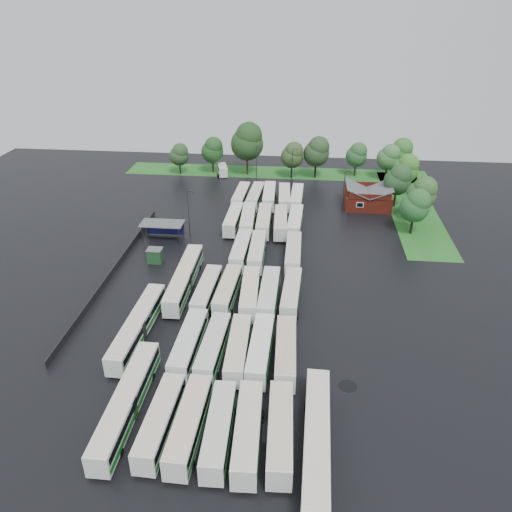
# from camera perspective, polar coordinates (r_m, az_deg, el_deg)

# --- Properties ---
(ground) EXTENTS (160.00, 160.00, 0.00)m
(ground) POSITION_cam_1_polar(r_m,az_deg,el_deg) (77.57, -2.38, -5.71)
(ground) COLOR black
(ground) RESTS_ON ground
(brick_building) EXTENTS (10.07, 8.60, 5.39)m
(brick_building) POSITION_cam_1_polar(r_m,az_deg,el_deg) (115.14, 12.62, 6.37)
(brick_building) COLOR maroon
(brick_building) RESTS_ON ground
(wash_shed) EXTENTS (8.20, 4.20, 3.58)m
(wash_shed) POSITION_cam_1_polar(r_m,az_deg,el_deg) (98.46, -10.61, 3.51)
(wash_shed) COLOR #2D2D30
(wash_shed) RESTS_ON ground
(utility_hut) EXTENTS (2.70, 2.20, 2.62)m
(utility_hut) POSITION_cam_1_polar(r_m,az_deg,el_deg) (90.82, -11.46, 0.07)
(utility_hut) COLOR #183E1F
(utility_hut) RESTS_ON ground
(grass_strip_north) EXTENTS (80.00, 10.00, 0.01)m
(grass_strip_north) POSITION_cam_1_polar(r_m,az_deg,el_deg) (135.83, 2.29, 9.52)
(grass_strip_north) COLOR #21661F
(grass_strip_north) RESTS_ON ground
(grass_strip_east) EXTENTS (10.00, 50.00, 0.01)m
(grass_strip_east) POSITION_cam_1_polar(r_m,az_deg,el_deg) (117.50, 17.38, 5.21)
(grass_strip_east) COLOR #21661F
(grass_strip_east) RESTS_ON ground
(west_fence) EXTENTS (0.10, 50.00, 1.20)m
(west_fence) POSITION_cam_1_polar(r_m,az_deg,el_deg) (89.30, -15.92, -1.54)
(west_fence) COLOR #2D2D30
(west_fence) RESTS_ON ground
(bus_r0c0) EXTENTS (2.92, 12.20, 3.38)m
(bus_r0c0) POSITION_cam_1_polar(r_m,az_deg,el_deg) (57.86, -10.87, -18.02)
(bus_r0c0) COLOR silver
(bus_r0c0) RESTS_ON ground
(bus_r0c1) EXTENTS (2.92, 12.58, 3.49)m
(bus_r0c1) POSITION_cam_1_polar(r_m,az_deg,el_deg) (56.99, -7.63, -18.49)
(bus_r0c1) COLOR silver
(bus_r0c1) RESTS_ON ground
(bus_r0c2) EXTENTS (2.90, 12.07, 3.34)m
(bus_r0c2) POSITION_cam_1_polar(r_m,az_deg,el_deg) (56.28, -4.25, -19.15)
(bus_r0c2) COLOR silver
(bus_r0c2) RESTS_ON ground
(bus_r0c3) EXTENTS (3.15, 12.56, 3.47)m
(bus_r0c3) POSITION_cam_1_polar(r_m,az_deg,el_deg) (55.86, -0.94, -19.41)
(bus_r0c3) COLOR silver
(bus_r0c3) RESTS_ON ground
(bus_r0c4) EXTENTS (3.09, 12.48, 3.45)m
(bus_r0c4) POSITION_cam_1_polar(r_m,az_deg,el_deg) (55.91, 2.79, -19.40)
(bus_r0c4) COLOR silver
(bus_r0c4) RESTS_ON ground
(bus_r1c0) EXTENTS (2.88, 12.56, 3.48)m
(bus_r1c0) POSITION_cam_1_polar(r_m,az_deg,el_deg) (67.31, -7.70, -9.95)
(bus_r1c0) COLOR silver
(bus_r1c0) RESTS_ON ground
(bus_r1c1) EXTENTS (3.01, 12.19, 3.37)m
(bus_r1c1) POSITION_cam_1_polar(r_m,az_deg,el_deg) (66.57, -4.90, -10.33)
(bus_r1c1) COLOR silver
(bus_r1c1) RESTS_ON ground
(bus_r1c2) EXTENTS (2.86, 12.09, 3.35)m
(bus_r1c2) POSITION_cam_1_polar(r_m,az_deg,el_deg) (66.08, -2.06, -10.57)
(bus_r1c2) COLOR silver
(bus_r1c2) RESTS_ON ground
(bus_r1c3) EXTENTS (2.84, 12.47, 3.46)m
(bus_r1c3) POSITION_cam_1_polar(r_m,az_deg,el_deg) (65.85, 0.50, -10.64)
(bus_r1c3) COLOR silver
(bus_r1c3) RESTS_ON ground
(bus_r1c4) EXTENTS (3.00, 12.39, 3.43)m
(bus_r1c4) POSITION_cam_1_polar(r_m,az_deg,el_deg) (65.63, 3.41, -10.88)
(bus_r1c4) COLOR silver
(bus_r1c4) RESTS_ON ground
(bus_r2c0) EXTENTS (2.97, 12.07, 3.34)m
(bus_r2c0) POSITION_cam_1_polar(r_m,az_deg,el_deg) (78.05, -5.64, -4.00)
(bus_r2c0) COLOR silver
(bus_r2c0) RESTS_ON ground
(bus_r2c1) EXTENTS (3.09, 12.08, 3.33)m
(bus_r2c1) POSITION_cam_1_polar(r_m,az_deg,el_deg) (77.93, -3.26, -3.96)
(bus_r2c1) COLOR silver
(bus_r2c1) RESTS_ON ground
(bus_r2c2) EXTENTS (3.20, 12.37, 3.41)m
(bus_r2c2) POSITION_cam_1_polar(r_m,az_deg,el_deg) (77.07, -0.70, -4.27)
(bus_r2c2) COLOR silver
(bus_r2c2) RESTS_ON ground
(bus_r2c3) EXTENTS (2.75, 12.45, 3.46)m
(bus_r2c3) POSITION_cam_1_polar(r_m,az_deg,el_deg) (76.87, 1.49, -4.35)
(bus_r2c3) COLOR silver
(bus_r2c3) RESTS_ON ground
(bus_r2c4) EXTENTS (3.02, 12.08, 3.34)m
(bus_r2c4) POSITION_cam_1_polar(r_m,az_deg,el_deg) (77.24, 4.04, -4.30)
(bus_r2c4) COLOR silver
(bus_r2c4) RESTS_ON ground
(bus_r3c1) EXTENTS (2.81, 12.28, 3.41)m
(bus_r3c1) POSITION_cam_1_polar(r_m,az_deg,el_deg) (89.68, -1.72, 0.68)
(bus_r3c1) COLOR silver
(bus_r3c1) RESTS_ON ground
(bus_r3c2) EXTENTS (2.80, 12.21, 3.39)m
(bus_r3c2) POSITION_cam_1_polar(r_m,az_deg,el_deg) (89.14, 0.14, 0.50)
(bus_r3c2) COLOR silver
(bus_r3c2) RESTS_ON ground
(bus_r3c4) EXTENTS (2.71, 12.45, 3.46)m
(bus_r3c4) POSITION_cam_1_polar(r_m,az_deg,el_deg) (88.61, 4.28, 0.27)
(bus_r3c4) COLOR silver
(bus_r3c4) RESTS_ON ground
(bus_r4c0) EXTENTS (2.73, 12.07, 3.35)m
(bus_r4c0) POSITION_cam_1_polar(r_m,az_deg,el_deg) (102.17, -2.60, 4.21)
(bus_r4c0) COLOR silver
(bus_r4c0) RESTS_ON ground
(bus_r4c1) EXTENTS (3.26, 12.62, 3.48)m
(bus_r4c1) POSITION_cam_1_polar(r_m,az_deg,el_deg) (101.60, -0.92, 4.14)
(bus_r4c1) COLOR silver
(bus_r4c1) RESTS_ON ground
(bus_r4c2) EXTENTS (2.98, 12.52, 3.47)m
(bus_r4c2) POSITION_cam_1_polar(r_m,az_deg,el_deg) (101.21, 0.91, 4.03)
(bus_r4c2) COLOR silver
(bus_r4c2) RESTS_ON ground
(bus_r4c3) EXTENTS (3.11, 12.23, 3.37)m
(bus_r4c3) POSITION_cam_1_polar(r_m,az_deg,el_deg) (100.80, 2.82, 3.87)
(bus_r4c3) COLOR silver
(bus_r4c3) RESTS_ON ground
(bus_r4c4) EXTENTS (3.05, 12.31, 3.40)m
(bus_r4c4) POSITION_cam_1_polar(r_m,az_deg,el_deg) (101.09, 4.49, 3.89)
(bus_r4c4) COLOR silver
(bus_r4c4) RESTS_ON ground
(bus_r5c0) EXTENTS (2.98, 12.07, 3.34)m
(bus_r5c0) POSITION_cam_1_polar(r_m,az_deg,el_deg) (114.15, -1.72, 6.84)
(bus_r5c0) COLOR silver
(bus_r5c0) RESTS_ON ground
(bus_r5c1) EXTENTS (3.14, 12.21, 3.37)m
(bus_r5c1) POSITION_cam_1_polar(r_m,az_deg,el_deg) (114.02, -0.06, 6.84)
(bus_r5c1) COLOR silver
(bus_r5c1) RESTS_ON ground
(bus_r5c2) EXTENTS (3.03, 12.45, 3.44)m
(bus_r5c2) POSITION_cam_1_polar(r_m,az_deg,el_deg) (113.97, 1.51, 6.84)
(bus_r5c2) COLOR silver
(bus_r5c2) RESTS_ON ground
(bus_r5c3) EXTENTS (3.13, 12.02, 3.32)m
(bus_r5c3) POSITION_cam_1_polar(r_m,az_deg,el_deg) (113.64, 3.25, 6.70)
(bus_r5c3) COLOR silver
(bus_r5c3) RESTS_ON ground
(bus_r5c4) EXTENTS (2.86, 11.99, 3.32)m
(bus_r5c4) POSITION_cam_1_polar(r_m,az_deg,el_deg) (113.50, 4.68, 6.63)
(bus_r5c4) COLOR silver
(bus_r5c4) RESTS_ON ground
(artic_bus_west_a) EXTENTS (2.63, 18.26, 3.39)m
(artic_bus_west_a) POSITION_cam_1_polar(r_m,az_deg,el_deg) (60.69, -14.55, -15.82)
(artic_bus_west_a) COLOR silver
(artic_bus_west_a) RESTS_ON ground
(artic_bus_west_b) EXTENTS (2.79, 18.73, 3.47)m
(artic_bus_west_b) POSITION_cam_1_polar(r_m,az_deg,el_deg) (81.68, -8.20, -2.52)
(artic_bus_west_b) COLOR silver
(artic_bus_west_b) RESTS_ON ground
(artic_bus_west_c) EXTENTS (3.07, 18.20, 3.36)m
(artic_bus_west_c) POSITION_cam_1_polar(r_m,az_deg,el_deg) (71.92, -13.36, -7.79)
(artic_bus_west_c) COLOR silver
(artic_bus_west_c) RESTS_ON ground
(artic_bus_east) EXTENTS (3.03, 18.78, 3.48)m
(artic_bus_east) POSITION_cam_1_polar(r_m,az_deg,el_deg) (55.38, 6.93, -20.19)
(artic_bus_east) COLOR silver
(artic_bus_east) RESTS_ON ground
(minibus) EXTENTS (3.60, 6.19, 2.55)m
(minibus) POSITION_cam_1_polar(r_m,az_deg,el_deg) (133.73, -3.86, 9.82)
(minibus) COLOR white
(minibus) RESTS_ON ground
(tree_north_0) EXTENTS (5.05, 5.05, 8.36)m
(tree_north_0) POSITION_cam_1_polar(r_m,az_deg,el_deg) (134.32, -8.73, 11.41)
(tree_north_0) COLOR black
(tree_north_0) RESTS_ON ground
(tree_north_1) EXTENTS (5.86, 5.86, 9.71)m
(tree_north_1) POSITION_cam_1_polar(r_m,az_deg,el_deg) (134.19, -4.96, 12.00)
(tree_north_1) COLOR #332110
(tree_north_1) RESTS_ON ground
(tree_north_2) EXTENTS (8.44, 8.44, 13.97)m
(tree_north_2) POSITION_cam_1_polar(r_m,az_deg,el_deg) (131.35, -0.96, 12.99)
(tree_north_2) COLOR #3B2A1D
(tree_north_2) RESTS_ON ground
(tree_north_3) EXTENTS (5.78, 5.78, 9.57)m
(tree_north_3) POSITION_cam_1_polar(r_m,az_deg,el_deg) (129.97, 4.22, 11.46)
(tree_north_3) COLOR black
(tree_north_3) RESTS_ON ground
(tree_north_4) EXTENTS (6.62, 6.62, 10.96)m
(tree_north_4) POSITION_cam_1_polar(r_m,az_deg,el_deg) (130.47, 7.00, 11.80)
(tree_north_4) COLOR black
(tree_north_4) RESTS_ON ground
(tree_north_5) EXTENTS (5.45, 5.45, 9.03)m
(tree_north_5) POSITION_cam_1_polar(r_m,az_deg,el_deg) (133.61, 11.47, 11.29)
(tree_north_5) COLOR #2D2118
(tree_north_5) RESTS_ON ground
(tree_north_6) EXTENTS (6.25, 6.25, 10.35)m
(tree_north_6) POSITION_cam_1_polar(r_m,az_deg,el_deg) (135.70, 16.23, 11.37)
(tree_north_6) COLOR black
(tree_north_6) RESTS_ON ground
(tree_east_0) EXTENTS (5.79, 5.79, 9.60)m
(tree_east_0) POSITION_cam_1_polar(r_m,az_deg,el_deg) (102.46, 17.81, 5.54)
(tree_east_0) COLOR black
(tree_east_0) RESTS_ON ground
(tree_east_1) EXTENTS (6.10, 6.10, 10.10)m
(tree_east_1) POSITION_cam_1_polar(r_m,az_deg,el_deg) (108.51, 18.49, 6.86)
(tree_east_1) COLOR black
(tree_east_1) RESTS_ON ground
(tree_east_2) EXTENTS (5.99, 5.99, 9.93)m
(tree_east_2) POSITION_cam_1_polar(r_m,az_deg,el_deg) (115.42, 15.96, 8.41)
(tree_east_2) COLOR #302215
(tree_east_2) RESTS_ON ground
(tree_east_3) EXTENTS (5.97, 5.97, 9.89)m
(tree_east_3) POSITION_cam_1_polar(r_m,az_deg,el_deg) (123.64, 16.82, 9.57)
(tree_east_3) COLOR black
(tree_east_3) RESTS_ON ground
(tree_east_4) EXTENTS (5.71, 5.68, 9.41)m
(tree_east_4) POSITION_cam_1_polar(r_m,az_deg,el_deg) (132.68, 14.95, 10.89)
(tree_east_4) COLOR #36281B
(tree_east_4) RESTS_ON ground
(lamp_post_ne) EXTENTS (1.48, 0.29, 9.58)m
(lamp_post_ne) POSITION_cam_1_polar(r_m,az_deg,el_deg) (109.37, 10.06, 7.54)
(lamp_post_ne) COLOR #2D2D30
(lamp_post_ne) RESTS_ON ground
(lamp_post_nw) EXTENTS (1.48, 0.29, 9.60)m
(lamp_post_nw) POSITION_cam_1_polar(r_m,az_deg,el_deg) (97.64, -7.65, 5.20)
(lamp_post_nw) COLOR #2D2D30
(lamp_post_nw) RESTS_ON ground
(lamp_post_back_w) EXTENTS (1.53, 0.30, 9.92)m
(lamp_post_back_w) POSITION_cam_1_polar(r_m,az_deg,el_deg) (125.01, 0.10, 10.67)
(lamp_post_back_w) COLOR #2D2D30
(lamp_post_back_w) RESTS_ON ground
(lamp_post_back_e) EXTENTS (1.43, 0.28, 9.26)m
(lamp_post_back_e) POSITION_cam_1_polar(r_m,az_deg,el_deg) (125.39, 4.24, 10.46)
(lamp_post_back_e) COLOR #2D2D30
(lamp_post_back_e) RESTS_ON ground
(puddle_0) EXTENTS (6.30, 6.30, 0.01)m
(puddle_0) POSITION_cam_1_polar(r_m,az_deg,el_deg) (63.80, -8.49, -14.79)
(puddle_0) COLOR black
(puddle_0) RESTS_ON ground
(puddle_1) EXTENTS (2.97, 2.97, 0.01)m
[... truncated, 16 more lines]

